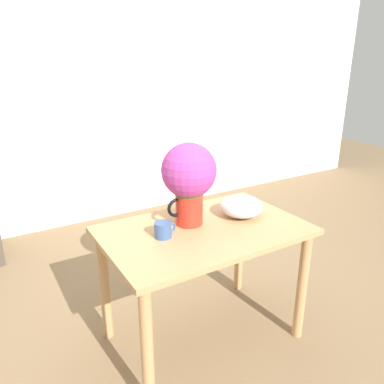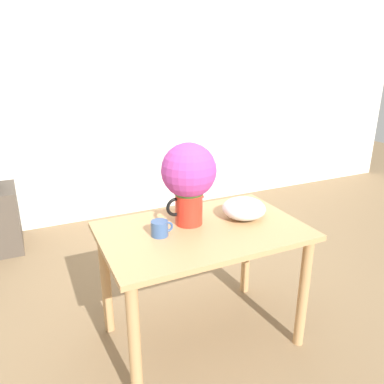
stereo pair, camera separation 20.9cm
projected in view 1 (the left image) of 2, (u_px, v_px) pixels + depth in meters
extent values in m
plane|color=#7F6647|center=(178.00, 334.00, 2.33)|extent=(12.00, 12.00, 0.00)
cube|color=silver|center=(72.00, 95.00, 3.54)|extent=(8.00, 0.05, 2.60)
cube|color=tan|center=(204.00, 231.00, 2.09)|extent=(1.12, 0.72, 0.03)
cylinder|color=tan|center=(147.00, 351.00, 1.73)|extent=(0.06, 0.06, 0.70)
cylinder|color=tan|center=(302.00, 286.00, 2.21)|extent=(0.06, 0.06, 0.70)
cylinder|color=tan|center=(105.00, 287.00, 2.21)|extent=(0.06, 0.06, 0.70)
cylinder|color=tan|center=(239.00, 246.00, 2.70)|extent=(0.06, 0.06, 0.70)
cylinder|color=red|center=(189.00, 207.00, 2.11)|extent=(0.16, 0.16, 0.21)
cone|color=red|center=(199.00, 192.00, 2.12)|extent=(0.05, 0.05, 0.05)
torus|color=black|center=(176.00, 208.00, 2.07)|extent=(0.11, 0.02, 0.11)
sphere|color=#3D7033|center=(189.00, 180.00, 2.06)|extent=(0.23, 0.23, 0.23)
sphere|color=#B23D99|center=(189.00, 171.00, 2.04)|extent=(0.31, 0.31, 0.31)
cylinder|color=#385689|center=(163.00, 230.00, 1.97)|extent=(0.09, 0.09, 0.08)
torus|color=#385689|center=(171.00, 228.00, 1.99)|extent=(0.06, 0.01, 0.06)
ellipsoid|color=silver|center=(242.00, 206.00, 2.23)|extent=(0.26, 0.26, 0.12)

